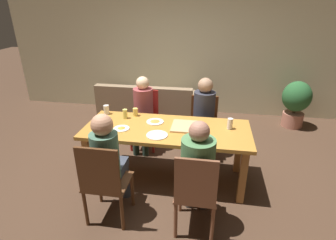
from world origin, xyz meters
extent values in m
plane|color=#4A3323|center=(0.00, 0.00, 0.00)|extent=(20.00, 20.00, 0.00)
cube|color=beige|center=(0.00, 2.61, 1.40)|extent=(7.70, 0.12, 2.79)
cube|color=#C18133|center=(0.00, 0.00, 0.74)|extent=(2.11, 0.86, 0.05)
cube|color=#B8793E|center=(-0.96, -0.33, 0.36)|extent=(0.08, 0.08, 0.72)
cube|color=#B8793E|center=(0.96, -0.33, 0.36)|extent=(0.08, 0.08, 0.72)
cube|color=#B8793E|center=(-0.96, 0.33, 0.36)|extent=(0.08, 0.08, 0.72)
cube|color=#B8793E|center=(0.96, 0.33, 0.36)|extent=(0.08, 0.08, 0.72)
cylinder|color=red|center=(-0.33, 0.63, 0.22)|extent=(0.04, 0.04, 0.45)
cylinder|color=red|center=(-0.69, 0.63, 0.22)|extent=(0.04, 0.04, 0.45)
cylinder|color=red|center=(-0.33, 0.97, 0.22)|extent=(0.04, 0.04, 0.45)
cylinder|color=red|center=(-0.69, 0.97, 0.22)|extent=(0.04, 0.04, 0.45)
cube|color=red|center=(-0.51, 0.80, 0.46)|extent=(0.42, 0.40, 0.02)
cube|color=red|center=(-0.51, 0.98, 0.70)|extent=(0.40, 0.03, 0.47)
cylinder|color=#2D4437|center=(-0.43, 0.53, 0.23)|extent=(0.10, 0.10, 0.47)
cylinder|color=#2D4437|center=(-0.58, 0.53, 0.23)|extent=(0.10, 0.10, 0.47)
cube|color=#2D4437|center=(-0.51, 0.66, 0.52)|extent=(0.27, 0.28, 0.11)
cylinder|color=#9F4748|center=(-0.51, 0.80, 0.76)|extent=(0.31, 0.31, 0.49)
sphere|color=beige|center=(-0.51, 0.80, 1.10)|extent=(0.20, 0.20, 0.20)
cylinder|color=#613116|center=(0.64, 0.57, 0.22)|extent=(0.04, 0.04, 0.45)
cylinder|color=#613116|center=(0.25, 0.57, 0.22)|extent=(0.04, 0.04, 0.45)
cylinder|color=#613116|center=(0.64, 0.94, 0.22)|extent=(0.04, 0.04, 0.45)
cylinder|color=#613116|center=(0.25, 0.94, 0.22)|extent=(0.04, 0.04, 0.45)
cube|color=#613116|center=(0.44, 0.75, 0.46)|extent=(0.44, 0.41, 0.02)
cube|color=#613116|center=(0.44, 0.95, 0.68)|extent=(0.42, 0.03, 0.43)
cylinder|color=#374041|center=(0.52, 0.48, 0.23)|extent=(0.10, 0.10, 0.47)
cylinder|color=#374041|center=(0.36, 0.48, 0.23)|extent=(0.10, 0.10, 0.47)
cube|color=#374041|center=(0.44, 0.61, 0.52)|extent=(0.29, 0.29, 0.11)
cylinder|color=#2F313C|center=(0.44, 0.75, 0.77)|extent=(0.32, 0.32, 0.51)
sphere|color=#A2795C|center=(0.44, 0.75, 1.12)|extent=(0.22, 0.22, 0.22)
cylinder|color=brown|center=(0.26, -0.61, 0.22)|extent=(0.04, 0.04, 0.45)
cylinder|color=brown|center=(0.63, -0.61, 0.22)|extent=(0.04, 0.04, 0.45)
cylinder|color=brown|center=(0.26, -1.00, 0.22)|extent=(0.04, 0.04, 0.45)
cylinder|color=brown|center=(0.63, -1.00, 0.22)|extent=(0.04, 0.04, 0.45)
cube|color=brown|center=(0.44, -0.80, 0.46)|extent=(0.42, 0.44, 0.02)
cube|color=brown|center=(0.44, -1.01, 0.72)|extent=(0.40, 0.03, 0.50)
cylinder|color=#423E39|center=(0.36, -0.51, 0.23)|extent=(0.10, 0.10, 0.47)
cylinder|color=#423E39|center=(0.52, -0.51, 0.23)|extent=(0.10, 0.10, 0.47)
cube|color=#423E39|center=(0.44, -0.65, 0.52)|extent=(0.30, 0.31, 0.11)
cylinder|color=#4E7F4E|center=(0.44, -0.80, 0.79)|extent=(0.33, 0.33, 0.54)
sphere|color=#AD755D|center=(0.44, -0.80, 1.15)|extent=(0.20, 0.20, 0.20)
cylinder|color=#55321B|center=(-0.71, -0.61, 0.22)|extent=(0.04, 0.04, 0.45)
cylinder|color=#55321B|center=(-0.31, -0.61, 0.22)|extent=(0.04, 0.04, 0.45)
cylinder|color=#55321B|center=(-0.71, -0.99, 0.22)|extent=(0.04, 0.04, 0.45)
cylinder|color=#55321B|center=(-0.31, -0.99, 0.22)|extent=(0.04, 0.04, 0.45)
cube|color=#55321B|center=(-0.51, -0.80, 0.46)|extent=(0.46, 0.44, 0.02)
cube|color=#55321B|center=(-0.51, -1.00, 0.73)|extent=(0.43, 0.03, 0.52)
cylinder|color=#393F4D|center=(-0.58, -0.46, 0.23)|extent=(0.10, 0.10, 0.47)
cylinder|color=#393F4D|center=(-0.44, -0.46, 0.23)|extent=(0.10, 0.10, 0.47)
cube|color=#393F4D|center=(-0.51, -0.62, 0.52)|extent=(0.26, 0.36, 0.11)
cylinder|color=#4A735D|center=(-0.51, -0.80, 0.78)|extent=(0.29, 0.29, 0.52)
sphere|color=tan|center=(-0.51, -0.80, 1.14)|extent=(0.22, 0.22, 0.22)
cube|color=tan|center=(0.24, 0.06, 0.77)|extent=(0.37, 0.37, 0.02)
cylinder|color=white|center=(-0.08, -0.23, 0.77)|extent=(0.26, 0.26, 0.01)
cylinder|color=white|center=(-0.56, -0.12, 0.77)|extent=(0.20, 0.20, 0.01)
cone|color=gold|center=(-0.56, -0.12, 0.78)|extent=(0.10, 0.10, 0.02)
cylinder|color=white|center=(-0.18, 0.15, 0.77)|extent=(0.23, 0.23, 0.01)
cone|color=#CE8B38|center=(-0.18, 0.15, 0.78)|extent=(0.13, 0.13, 0.02)
cylinder|color=silver|center=(0.79, 0.11, 0.83)|extent=(0.07, 0.07, 0.14)
cylinder|color=#D9CD63|center=(-0.62, 0.21, 0.83)|extent=(0.06, 0.06, 0.13)
cylinder|color=#E7C45A|center=(-0.50, 0.32, 0.82)|extent=(0.07, 0.07, 0.11)
cylinder|color=silver|center=(-0.93, 0.32, 0.83)|extent=(0.08, 0.08, 0.13)
cube|color=#8F7658|center=(-0.71, 1.90, 0.19)|extent=(1.84, 0.83, 0.38)
cube|color=#8F7658|center=(-0.71, 1.56, 0.59)|extent=(1.84, 0.16, 0.42)
cube|color=#8F7658|center=(-1.53, 1.90, 0.47)|extent=(0.20, 0.79, 0.18)
cube|color=#8F7658|center=(0.11, 1.90, 0.47)|extent=(0.20, 0.79, 0.18)
cylinder|color=#B16E59|center=(2.12, 2.06, 0.14)|extent=(0.39, 0.39, 0.27)
cylinder|color=brown|center=(2.12, 2.06, 0.34)|extent=(0.05, 0.05, 0.12)
ellipsoid|color=#2A6131|center=(2.12, 2.06, 0.61)|extent=(0.52, 0.52, 0.57)
camera|label=1|loc=(0.52, -3.04, 2.25)|focal=28.74mm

